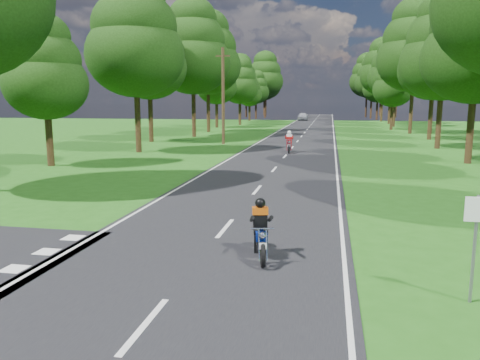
# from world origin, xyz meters

# --- Properties ---
(ground) EXTENTS (160.00, 160.00, 0.00)m
(ground) POSITION_xyz_m (0.00, 0.00, 0.00)
(ground) COLOR #1F5513
(ground) RESTS_ON ground
(main_road) EXTENTS (7.00, 140.00, 0.02)m
(main_road) POSITION_xyz_m (0.00, 50.00, 0.01)
(main_road) COLOR black
(main_road) RESTS_ON ground
(road_markings) EXTENTS (7.40, 140.00, 0.01)m
(road_markings) POSITION_xyz_m (-0.14, 48.13, 0.02)
(road_markings) COLOR silver
(road_markings) RESTS_ON main_road
(treeline) EXTENTS (40.00, 115.35, 14.78)m
(treeline) POSITION_xyz_m (1.43, 60.06, 8.25)
(treeline) COLOR black
(treeline) RESTS_ON ground
(telegraph_pole) EXTENTS (1.20, 0.26, 8.00)m
(telegraph_pole) POSITION_xyz_m (-6.00, 28.00, 4.07)
(telegraph_pole) COLOR #382616
(telegraph_pole) RESTS_ON ground
(road_sign) EXTENTS (0.45, 0.07, 2.00)m
(road_sign) POSITION_xyz_m (5.50, -2.01, 1.34)
(road_sign) COLOR slate
(road_sign) RESTS_ON ground
(rider_near_blue) EXTENTS (0.90, 1.75, 1.39)m
(rider_near_blue) POSITION_xyz_m (1.37, -0.30, 0.71)
(rider_near_blue) COLOR navy
(rider_near_blue) RESTS_ON main_road
(rider_far_red) EXTENTS (0.75, 1.89, 1.54)m
(rider_far_red) POSITION_xyz_m (0.05, 22.51, 0.79)
(rider_far_red) COLOR #A40C16
(rider_far_red) RESTS_ON main_road
(distant_car) EXTENTS (1.84, 4.45, 1.51)m
(distant_car) POSITION_xyz_m (-2.20, 78.40, 0.77)
(distant_car) COLOR silver
(distant_car) RESTS_ON main_road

